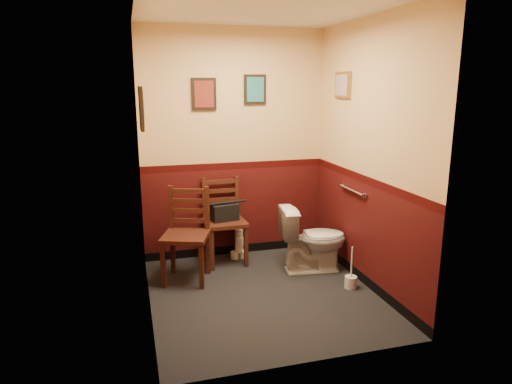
# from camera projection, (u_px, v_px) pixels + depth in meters

# --- Properties ---
(floor) EXTENTS (2.20, 2.40, 0.00)m
(floor) POSITION_uv_depth(u_px,v_px,m) (263.00, 294.00, 4.58)
(floor) COLOR black
(floor) RESTS_ON ground
(ceiling) EXTENTS (2.20, 2.40, 0.00)m
(ceiling) POSITION_uv_depth(u_px,v_px,m) (264.00, 8.00, 3.96)
(ceiling) COLOR silver
(ceiling) RESTS_ON ground
(wall_back) EXTENTS (2.20, 0.00, 2.70)m
(wall_back) POSITION_uv_depth(u_px,v_px,m) (234.00, 146.00, 5.40)
(wall_back) COLOR #3D0D0D
(wall_back) RESTS_ON ground
(wall_front) EXTENTS (2.20, 0.00, 2.70)m
(wall_front) POSITION_uv_depth(u_px,v_px,m) (313.00, 189.00, 3.15)
(wall_front) COLOR #3D0D0D
(wall_front) RESTS_ON ground
(wall_left) EXTENTS (0.00, 2.40, 2.70)m
(wall_left) POSITION_uv_depth(u_px,v_px,m) (143.00, 167.00, 3.98)
(wall_left) COLOR #3D0D0D
(wall_left) RESTS_ON ground
(wall_right) EXTENTS (0.00, 2.40, 2.70)m
(wall_right) POSITION_uv_depth(u_px,v_px,m) (368.00, 157.00, 4.56)
(wall_right) COLOR #3D0D0D
(wall_right) RESTS_ON ground
(grab_bar) EXTENTS (0.05, 0.56, 0.06)m
(grab_bar) POSITION_uv_depth(u_px,v_px,m) (352.00, 190.00, 4.88)
(grab_bar) COLOR silver
(grab_bar) RESTS_ON wall_right
(framed_print_back_a) EXTENTS (0.28, 0.04, 0.36)m
(framed_print_back_a) POSITION_uv_depth(u_px,v_px,m) (204.00, 94.00, 5.15)
(framed_print_back_a) COLOR black
(framed_print_back_a) RESTS_ON wall_back
(framed_print_back_b) EXTENTS (0.26, 0.04, 0.34)m
(framed_print_back_b) POSITION_uv_depth(u_px,v_px,m) (255.00, 89.00, 5.29)
(framed_print_back_b) COLOR black
(framed_print_back_b) RESTS_ON wall_back
(framed_print_left) EXTENTS (0.04, 0.30, 0.38)m
(framed_print_left) POSITION_uv_depth(u_px,v_px,m) (141.00, 108.00, 3.97)
(framed_print_left) COLOR black
(framed_print_left) RESTS_ON wall_left
(framed_print_right) EXTENTS (0.04, 0.34, 0.28)m
(framed_print_right) POSITION_uv_depth(u_px,v_px,m) (343.00, 85.00, 4.96)
(framed_print_right) COLOR olive
(framed_print_right) RESTS_ON wall_right
(toilet) EXTENTS (0.79, 0.50, 0.73)m
(toilet) POSITION_uv_depth(u_px,v_px,m) (313.00, 239.00, 5.11)
(toilet) COLOR white
(toilet) RESTS_ON floor
(toilet_brush) EXTENTS (0.13, 0.13, 0.45)m
(toilet_brush) POSITION_uv_depth(u_px,v_px,m) (351.00, 281.00, 4.71)
(toilet_brush) COLOR silver
(toilet_brush) RESTS_ON floor
(chair_left) EXTENTS (0.59, 0.59, 0.99)m
(chair_left) POSITION_uv_depth(u_px,v_px,m) (187.00, 235.00, 4.84)
(chair_left) COLOR #3D1B12
(chair_left) RESTS_ON floor
(chair_right) EXTENTS (0.47, 0.47, 0.99)m
(chair_right) POSITION_uv_depth(u_px,v_px,m) (224.00, 221.00, 5.34)
(chair_right) COLOR #3D1B12
(chair_right) RESTS_ON floor
(handbag) EXTENTS (0.33, 0.20, 0.22)m
(handbag) POSITION_uv_depth(u_px,v_px,m) (225.00, 212.00, 5.27)
(handbag) COLOR black
(handbag) RESTS_ON chair_right
(tp_stack) EXTENTS (0.21, 0.13, 0.36)m
(tp_stack) POSITION_uv_depth(u_px,v_px,m) (239.00, 246.00, 5.49)
(tp_stack) COLOR silver
(tp_stack) RESTS_ON floor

